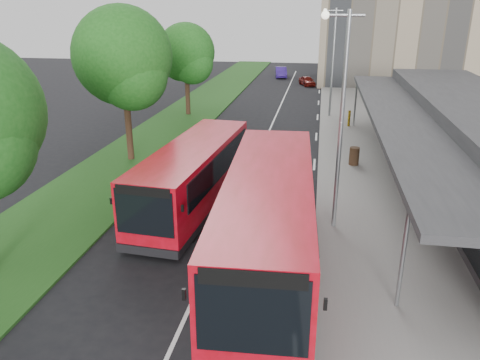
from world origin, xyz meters
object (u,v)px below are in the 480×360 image
(lamp_post_near, at_px, (340,111))
(tree_far, at_px, (186,56))
(lamp_post_far, at_px, (332,56))
(bus_main, at_px, (268,221))
(car_far, at_px, (281,72))
(litter_bin, at_px, (354,156))
(bus_second, at_px, (194,176))
(bollard, at_px, (349,118))
(tree_mid, at_px, (123,63))
(car_near, at_px, (307,81))

(lamp_post_near, bearing_deg, tree_far, 120.29)
(lamp_post_near, relative_size, lamp_post_far, 1.00)
(lamp_post_near, bearing_deg, bus_main, -124.44)
(car_far, bearing_deg, litter_bin, -86.26)
(bus_second, distance_m, bollard, 17.14)
(lamp_post_near, bearing_deg, litter_bin, 80.75)
(bus_main, xyz_separation_m, bus_second, (-3.70, 4.41, -0.24))
(car_far, bearing_deg, bus_main, -93.38)
(bus_main, bearing_deg, litter_bin, 69.76)
(tree_far, bearing_deg, litter_bin, -41.95)
(tree_mid, bearing_deg, litter_bin, 3.88)
(car_near, relative_size, car_far, 0.81)
(tree_mid, xyz_separation_m, lamp_post_far, (11.13, 12.95, -0.71))
(tree_far, relative_size, litter_bin, 7.45)
(tree_far, height_order, litter_bin, tree_far)
(tree_far, xyz_separation_m, lamp_post_far, (11.13, 0.95, 0.10))
(bus_main, relative_size, bollard, 10.24)
(tree_mid, height_order, bollard, tree_mid)
(litter_bin, distance_m, bollard, 8.88)
(tree_far, height_order, car_near, tree_far)
(bus_main, bearing_deg, tree_far, 109.08)
(lamp_post_near, bearing_deg, lamp_post_far, 90.00)
(tree_mid, relative_size, bus_second, 0.85)
(tree_mid, xyz_separation_m, car_near, (8.91, 28.78, -4.91))
(litter_bin, relative_size, car_far, 0.25)
(lamp_post_near, xyz_separation_m, car_far, (-5.63, 41.76, -4.10))
(car_near, bearing_deg, lamp_post_far, -102.35)
(lamp_post_far, height_order, bus_second, lamp_post_far)
(litter_bin, bearing_deg, tree_far, 138.05)
(bus_main, xyz_separation_m, car_near, (-0.06, 38.98, -1.14))
(tree_mid, bearing_deg, lamp_post_far, 49.32)
(tree_mid, distance_m, bus_second, 8.80)
(tree_mid, height_order, tree_far, tree_mid)
(bus_second, height_order, car_near, bus_second)
(lamp_post_near, bearing_deg, bollard, 85.16)
(lamp_post_far, height_order, car_far, lamp_post_far)
(bus_main, bearing_deg, car_near, 87.16)
(tree_mid, distance_m, bollard, 16.56)
(lamp_post_near, xyz_separation_m, bus_main, (-2.16, -3.15, -3.06))
(tree_far, distance_m, car_far, 23.70)
(bus_main, height_order, car_far, bus_main)
(tree_far, height_order, car_far, tree_far)
(bus_second, height_order, car_far, bus_second)
(lamp_post_far, relative_size, bollard, 7.09)
(lamp_post_far, bearing_deg, bus_main, -95.33)
(lamp_post_near, distance_m, bollard, 17.30)
(lamp_post_far, distance_m, car_far, 22.84)
(lamp_post_far, relative_size, car_near, 2.63)
(bus_main, bearing_deg, bus_second, 127.07)
(bus_main, height_order, litter_bin, bus_main)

